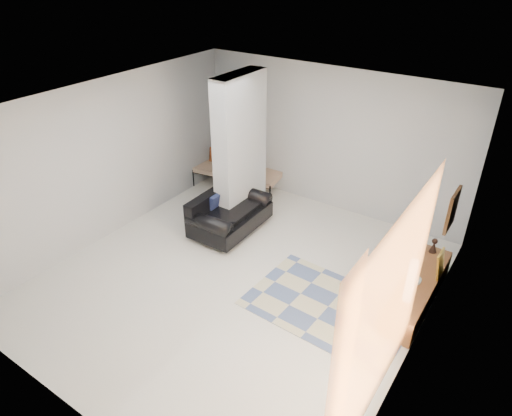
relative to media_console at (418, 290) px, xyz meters
The scene contains 17 objects.
floor 2.74m from the media_console, 157.23° to the right, with size 6.00×6.00×0.00m, color silver.
ceiling 3.77m from the media_console, 157.23° to the right, with size 6.00×6.00×0.00m, color white.
wall_back 3.40m from the media_console, 142.38° to the left, with size 6.00×6.00×0.00m, color #B3B6B8.
wall_front 4.92m from the media_console, 121.84° to the right, with size 6.00×6.00×0.00m, color #B3B6B8.
wall_left 5.51m from the media_console, 168.65° to the right, with size 6.00×6.00×0.00m, color #B3B6B8.
wall_right 1.61m from the media_console, 77.74° to the right, with size 6.00×6.00×0.00m, color #B3B6B8.
partition_column 3.85m from the media_console, behind, with size 0.35×1.20×2.80m, color #AAAEB1.
hallway_door 5.06m from the media_console, 157.62° to the left, with size 0.85×0.06×2.04m, color silver.
curtain 2.54m from the media_console, 86.12° to the right, with size 2.55×2.55×0.00m, color #FF9643.
wall_art 1.46m from the media_console, ahead, with size 0.04×0.45×0.55m, color #3A220F.
media_console is the anchor object (origin of this frame).
loveseat 3.55m from the media_console, behind, with size 0.94×1.57×0.76m.
daybed 4.72m from the media_console, 160.66° to the left, with size 1.99×1.09×0.77m.
area_rug 1.35m from the media_console, 140.04° to the right, with size 2.33×1.55×0.01m, color beige.
cylinder_lamp 0.75m from the media_console, 92.14° to the right, with size 0.12×0.12×0.66m, color white.
bronze_figurine 0.88m from the media_console, 93.48° to the left, with size 0.12×0.12×0.25m, color black, non-canonical shape.
vase 0.33m from the media_console, 110.68° to the right, with size 0.20×0.20×0.20m, color white.
Camera 1 is at (3.49, -4.64, 4.63)m, focal length 32.00 mm.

